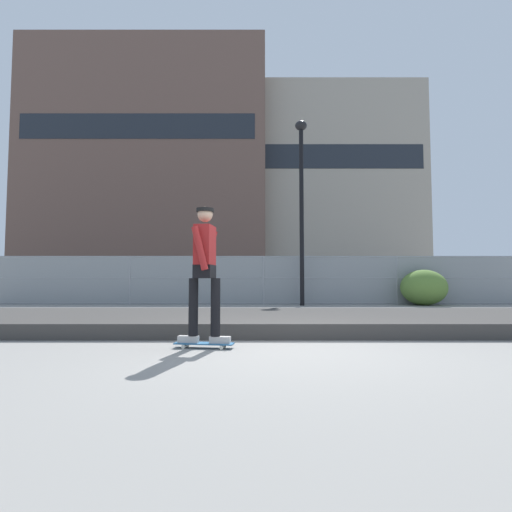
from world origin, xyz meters
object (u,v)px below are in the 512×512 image
Objects in this scene: skater at (206,264)px; shrub_left at (425,287)px; parked_car_mid at (287,282)px; street_lamp at (303,190)px; parked_car_near at (139,282)px; skateboard at (205,344)px.

skater is 11.62m from shrub_left.
skater is 0.41× the size of parked_car_mid.
street_lamp is 4.06× the size of shrub_left.
parked_car_near is at bearing 109.92° from skater.
shrub_left is at bearing 1.36° from street_lamp.
skateboard is 1.07m from skater.
parked_car_mid reaches higher than skateboard.
skater is at bearing -70.08° from parked_car_near.
street_lamp is (2.39, 9.24, 3.15)m from skater.
parked_car_near is 1.00× the size of parked_car_mid.
parked_car_near is at bearing 109.92° from skateboard.
street_lamp is at bearing 75.50° from skater.
skater reaches higher than parked_car_mid.
parked_car_near reaches higher than shrub_left.
parked_car_near is at bearing 161.01° from shrub_left.
skateboard is 0.44× the size of skater.
skater is 14.24m from parked_car_near.
street_lamp reaches higher than parked_car_mid.
parked_car_near is 6.98m from parked_car_mid.
skater is 1.09× the size of shrub_left.
skater is (-0.00, 0.00, 1.07)m from skateboard.
parked_car_mid is (2.12, 13.58, 0.78)m from skateboard.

